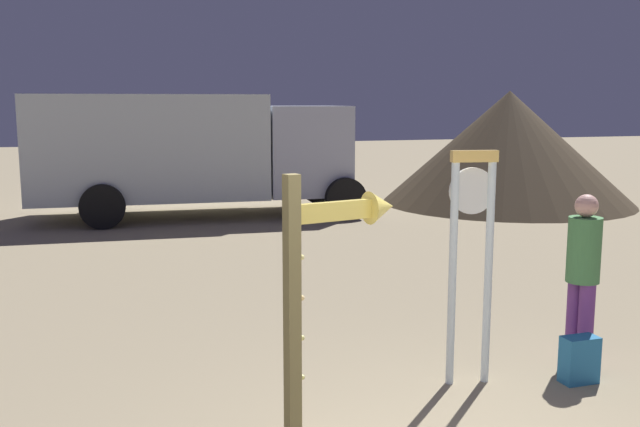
{
  "coord_description": "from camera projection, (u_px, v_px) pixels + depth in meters",
  "views": [
    {
      "loc": [
        -2.14,
        -3.61,
        2.5
      ],
      "look_at": [
        0.4,
        4.28,
        1.2
      ],
      "focal_mm": 39.74,
      "sensor_mm": 36.0,
      "label": 1
    }
  ],
  "objects": [
    {
      "name": "person_near_clock",
      "position": [
        583.0,
        269.0,
        6.78
      ],
      "size": [
        0.32,
        0.32,
        1.65
      ],
      "color": "#723887",
      "rests_on": "ground_plane"
    },
    {
      "name": "standing_clock",
      "position": [
        471.0,
        243.0,
        6.21
      ],
      "size": [
        0.42,
        0.16,
        2.1
      ],
      "color": "white",
      "rests_on": "ground_plane"
    },
    {
      "name": "arrow_sign",
      "position": [
        330.0,
        261.0,
        5.2
      ],
      "size": [
        0.94,
        0.37,
        2.01
      ],
      "color": "olive",
      "rests_on": "ground_plane"
    },
    {
      "name": "dome_tent",
      "position": [
        508.0,
        147.0,
        17.62
      ],
      "size": [
        6.19,
        6.19,
        2.79
      ],
      "color": "#3F3322",
      "rests_on": "ground_plane"
    },
    {
      "name": "box_truck_near",
      "position": [
        188.0,
        148.0,
        15.52
      ],
      "size": [
        7.15,
        3.09,
        2.67
      ],
      "color": "silver",
      "rests_on": "ground_plane"
    },
    {
      "name": "backpack",
      "position": [
        579.0,
        360.0,
        6.37
      ],
      "size": [
        0.33,
        0.22,
        0.43
      ],
      "color": "teal",
      "rests_on": "ground_plane"
    }
  ]
}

